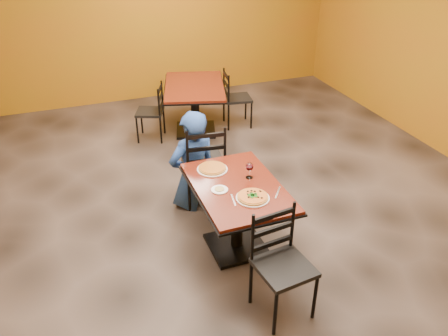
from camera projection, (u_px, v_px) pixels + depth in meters
name	position (u px, v px, depth m)	size (l,w,h in m)	color
floor	(220.00, 220.00, 5.14)	(7.00, 8.00, 0.01)	black
wall_back	(138.00, 13.00, 7.63)	(7.00, 0.01, 3.00)	#A25912
table_main	(237.00, 202.00, 4.46)	(0.83, 1.23, 0.75)	#621E0F
table_second	(195.00, 97.00, 6.86)	(1.22, 1.51, 0.75)	#621E0F
chair_main_near	(284.00, 268.00, 3.77)	(0.43, 0.43, 0.96)	black
chair_main_far	(203.00, 162.00, 5.26)	(0.46, 0.46, 1.02)	black
chair_second_left	(150.00, 112.00, 6.72)	(0.38, 0.38, 0.84)	black
chair_second_right	(238.00, 99.00, 7.13)	(0.40, 0.40, 0.89)	black
diner	(193.00, 159.00, 5.16)	(0.59, 0.39, 1.17)	navy
plate_main	(253.00, 198.00, 4.17)	(0.31, 0.31, 0.01)	white
pizza_main	(253.00, 197.00, 4.16)	(0.28, 0.28, 0.02)	#9B180B
plate_far	(212.00, 169.00, 4.62)	(0.31, 0.31, 0.01)	white
pizza_far	(212.00, 168.00, 4.61)	(0.28, 0.28, 0.02)	#AF7221
side_plate	(219.00, 190.00, 4.29)	(0.16, 0.16, 0.01)	white
dip	(219.00, 189.00, 4.29)	(0.09, 0.09, 0.01)	tan
wine_glass	(249.00, 170.00, 4.44)	(0.08, 0.08, 0.18)	white
fork	(233.00, 200.00, 4.15)	(0.01, 0.19, 0.00)	silver
knife	(278.00, 192.00, 4.26)	(0.01, 0.21, 0.00)	silver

